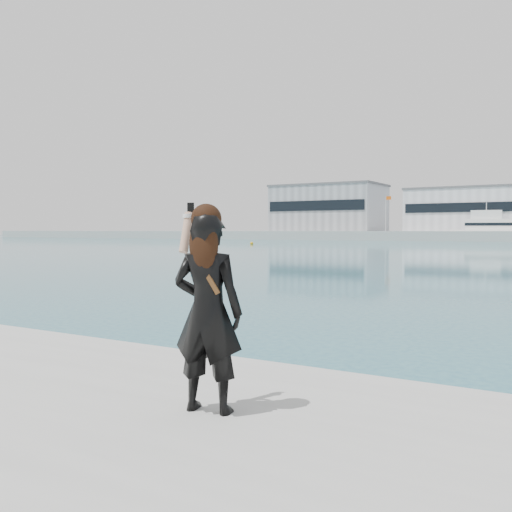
{
  "coord_description": "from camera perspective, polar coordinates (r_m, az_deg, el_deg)",
  "views": [
    {
      "loc": [
        3.11,
        -4.09,
        2.16
      ],
      "look_at": [
        0.63,
        0.04,
        1.94
      ],
      "focal_mm": 40.0,
      "sensor_mm": 36.0,
      "label": 1
    }
  ],
  "objects": [
    {
      "name": "buoy_far",
      "position": [
        87.34,
        -0.44,
        1.17
      ],
      "size": [
        0.5,
        0.5,
        0.5
      ],
      "primitive_type": "sphere",
      "color": "orange",
      "rests_on": "ground"
    },
    {
      "name": "motor_yacht",
      "position": [
        123.24,
        22.68,
        2.44
      ],
      "size": [
        17.84,
        7.21,
        8.09
      ],
      "rotation": [
        0.0,
        0.0,
        0.14
      ],
      "color": "white",
      "rests_on": "ground"
    },
    {
      "name": "warehouse_grey_left",
      "position": [
        144.4,
        7.28,
        4.79
      ],
      "size": [
        26.52,
        16.36,
        11.5
      ],
      "color": "gray",
      "rests_on": "far_quay"
    },
    {
      "name": "warehouse_white",
      "position": [
        134.52,
        20.29,
        4.38
      ],
      "size": [
        24.48,
        15.35,
        9.5
      ],
      "color": "silver",
      "rests_on": "far_quay"
    },
    {
      "name": "woman",
      "position": [
        4.27,
        -4.89,
        -4.99
      ],
      "size": [
        0.61,
        0.46,
        1.57
      ],
      "rotation": [
        0.0,
        0.0,
        3.36
      ],
      "color": "black",
      "rests_on": "near_quay"
    },
    {
      "name": "ground",
      "position": [
        5.58,
        -6.09,
        -20.2
      ],
      "size": [
        500.0,
        500.0,
        0.0
      ],
      "primitive_type": "plane",
      "color": "#185771",
      "rests_on": "ground"
    },
    {
      "name": "flagpole_left",
      "position": [
        131.72,
        12.89,
        4.42
      ],
      "size": [
        1.28,
        0.16,
        8.0
      ],
      "color": "silver",
      "rests_on": "far_quay"
    }
  ]
}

